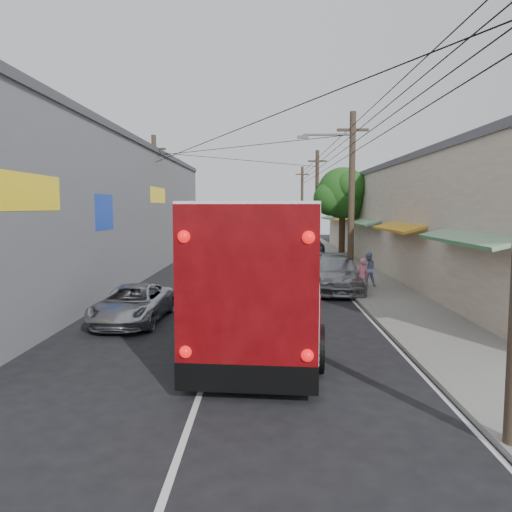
% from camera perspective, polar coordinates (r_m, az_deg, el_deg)
% --- Properties ---
extents(ground, '(120.00, 120.00, 0.00)m').
position_cam_1_polar(ground, '(10.36, -6.63, -15.93)').
color(ground, black).
rests_on(ground, ground).
extents(sidewalk, '(3.00, 80.00, 0.12)m').
position_cam_1_polar(sidewalk, '(30.23, 10.89, -1.60)').
color(sidewalk, slate).
rests_on(sidewalk, ground).
extents(building_right, '(7.09, 40.00, 6.25)m').
position_cam_1_polar(building_right, '(33.00, 18.12, 4.21)').
color(building_right, beige).
rests_on(building_right, ground).
extents(building_left, '(7.20, 36.00, 7.25)m').
position_cam_1_polar(building_left, '(29.24, -18.66, 5.03)').
color(building_left, gray).
rests_on(building_left, ground).
extents(utility_poles, '(11.80, 45.28, 8.00)m').
position_cam_1_polar(utility_poles, '(29.93, 4.52, 6.22)').
color(utility_poles, '#473828').
rests_on(utility_poles, ground).
extents(street_tree, '(4.40, 4.00, 6.60)m').
position_cam_1_polar(street_tree, '(36.01, 9.97, 6.91)').
color(street_tree, '#3F2B19').
rests_on(street_tree, ground).
extents(coach_bus, '(4.02, 13.76, 3.91)m').
position_cam_1_polar(coach_bus, '(16.25, 1.76, -0.66)').
color(coach_bus, white).
rests_on(coach_bus, ground).
extents(jeepney, '(2.16, 4.44, 1.22)m').
position_cam_1_polar(jeepney, '(17.05, -13.92, -5.34)').
color(jeepney, '#B2B2B9').
rests_on(jeepney, ground).
extents(parked_suv, '(2.43, 5.48, 1.56)m').
position_cam_1_polar(parked_suv, '(22.98, 9.18, -2.01)').
color(parked_suv, gray).
rests_on(parked_suv, ground).
extents(parked_car_mid, '(1.84, 3.87, 1.28)m').
position_cam_1_polar(parked_car_mid, '(32.69, 6.78, 0.02)').
color(parked_car_mid, '#27272C').
rests_on(parked_car_mid, ground).
extents(parked_car_far, '(2.28, 5.08, 1.62)m').
position_cam_1_polar(parked_car_far, '(38.90, 5.87, 1.17)').
color(parked_car_far, black).
rests_on(parked_car_far, ground).
extents(pedestrian_near, '(0.64, 0.50, 1.54)m').
position_cam_1_polar(pedestrian_near, '(21.36, 12.04, -2.34)').
color(pedestrian_near, '#D16F84').
rests_on(pedestrian_near, sidewalk).
extents(pedestrian_far, '(0.80, 0.64, 1.60)m').
position_cam_1_polar(pedestrian_far, '(23.81, 12.66, -1.47)').
color(pedestrian_far, '#92A6D5').
rests_on(pedestrian_far, sidewalk).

